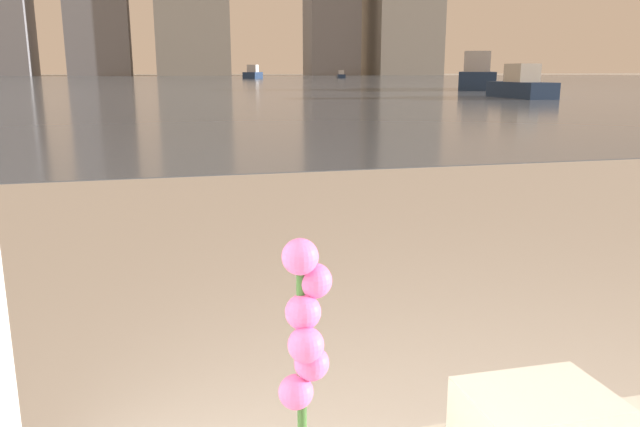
% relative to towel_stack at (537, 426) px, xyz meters
% --- Properties ---
extents(towel_stack, '(0.24, 0.18, 0.12)m').
position_rel_towel_stack_xyz_m(towel_stack, '(0.00, 0.00, 0.00)').
color(towel_stack, silver).
rests_on(towel_stack, bathtub).
extents(harbor_water, '(180.00, 110.00, 0.01)m').
position_rel_towel_stack_xyz_m(harbor_water, '(0.03, 61.15, -0.58)').
color(harbor_water, slate).
rests_on(harbor_water, ground_plane).
extents(harbor_boat_0, '(3.08, 4.76, 1.69)m').
position_rel_towel_stack_xyz_m(harbor_boat_0, '(10.50, 78.59, 0.02)').
color(harbor_boat_0, navy).
rests_on(harbor_boat_0, harbor_water).
extents(harbor_boat_1, '(1.36, 3.70, 1.38)m').
position_rel_towel_stack_xyz_m(harbor_boat_1, '(13.78, 22.59, -0.09)').
color(harbor_boat_1, navy).
rests_on(harbor_boat_1, harbor_water).
extents(harbor_boat_3, '(4.30, 6.03, 2.16)m').
position_rel_towel_stack_xyz_m(harbor_boat_3, '(17.15, 32.92, 0.19)').
color(harbor_boat_3, navy).
rests_on(harbor_boat_3, harbor_water).
extents(harbor_boat_4, '(1.45, 2.87, 1.03)m').
position_rel_towel_stack_xyz_m(harbor_boat_4, '(22.59, 80.81, -0.21)').
color(harbor_boat_4, navy).
rests_on(harbor_boat_4, harbor_water).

